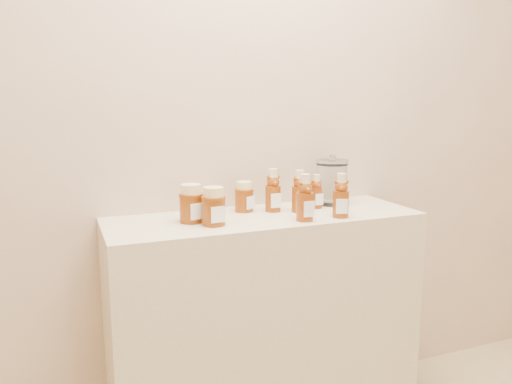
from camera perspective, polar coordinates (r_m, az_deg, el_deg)
name	(u,v)px	position (r m, az deg, el deg)	size (l,w,h in m)	color
wall_back	(246,96)	(2.04, -1.12, 10.94)	(3.50, 0.02, 2.70)	tan
display_table	(265,326)	(2.05, 1.02, -15.05)	(1.20, 0.40, 0.90)	#BFB08C
bear_bottle_back_left	(273,187)	(1.96, 1.97, 0.53)	(0.07, 0.07, 0.19)	#682808
bear_bottle_back_mid	(299,188)	(1.96, 4.99, 0.42)	(0.06, 0.06, 0.19)	#682808
bear_bottle_back_right	(316,189)	(2.03, 6.91, 0.34)	(0.05, 0.05, 0.16)	#682808
bear_bottle_front_left	(305,194)	(1.81, 5.62, -0.28)	(0.07, 0.07, 0.19)	#682808
bear_bottle_front_right	(341,193)	(1.88, 9.70, -0.07)	(0.06, 0.06, 0.19)	#682808
honey_jar_left	(191,203)	(1.80, -7.42, -1.29)	(0.09, 0.09, 0.14)	#682808
honey_jar_back	(244,197)	(1.96, -1.37, -0.52)	(0.08, 0.08, 0.12)	#682808
honey_jar_front	(214,206)	(1.75, -4.87, -1.62)	(0.09, 0.09, 0.14)	#682808
glass_canister	(332,180)	(2.11, 8.64, 1.35)	(0.13, 0.13, 0.21)	white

